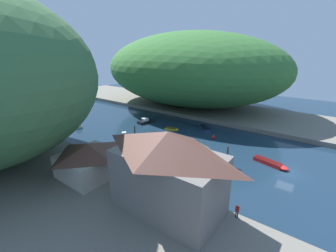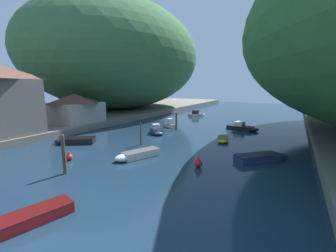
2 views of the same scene
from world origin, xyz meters
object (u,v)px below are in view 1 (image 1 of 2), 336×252
boat_mid_channel (202,148)px  boat_far_right_bank (204,127)px  waterfront_building (168,171)px  boat_navy_launch (78,125)px  boat_yellow_tender (147,142)px  channel_buoy_near (207,164)px  boat_near_quay (123,137)px  boat_small_dinghy (166,169)px  boat_cabin_cruiser (172,129)px  boathouse_shed (90,159)px  person_on_quay (237,210)px  boat_white_cruiser (272,164)px  boat_moored_right (147,121)px  channel_buoy_far (213,137)px

boat_mid_channel → boat_far_right_bank: bearing=-131.0°
waterfront_building → boat_navy_launch: 39.06m
boat_yellow_tender → boat_far_right_bank: size_ratio=0.66×
boat_far_right_bank → channel_buoy_near: bearing=-105.6°
boat_near_quay → boat_far_right_bank: bearing=-87.0°
boat_small_dinghy → boat_cabin_cruiser: bearing=-92.3°
boat_far_right_bank → boat_navy_launch: (-17.39, 25.74, 0.13)m
waterfront_building → boat_small_dinghy: waterfront_building is taller
boat_yellow_tender → boat_mid_channel: boat_yellow_tender is taller
channel_buoy_near → boathouse_shed: bearing=139.7°
channel_buoy_near → person_on_quay: bearing=-139.0°
person_on_quay → waterfront_building: bearing=24.7°
boat_white_cruiser → person_on_quay: person_on_quay is taller
boat_navy_launch → boat_moored_right: bearing=-15.6°
boathouse_shed → boat_yellow_tender: bearing=9.3°
boat_near_quay → boat_far_right_bank: size_ratio=0.65×
boat_yellow_tender → channel_buoy_near: bearing=38.8°
channel_buoy_near → channel_buoy_far: (11.58, 4.38, 0.06)m
boathouse_shed → channel_buoy_near: (13.72, -11.63, -3.08)m
boathouse_shed → boat_mid_channel: (19.01, -7.99, -3.09)m
channel_buoy_far → boat_small_dinghy: bearing=179.5°
boat_mid_channel → channel_buoy_far: 6.34m
channel_buoy_near → boat_navy_launch: bearing=91.6°
boat_white_cruiser → channel_buoy_near: 10.81m
waterfront_building → boat_small_dinghy: 11.42m
boat_yellow_tender → channel_buoy_near: boat_yellow_tender is taller
boat_cabin_cruiser → channel_buoy_far: 10.35m
boat_cabin_cruiser → boat_near_quay: 12.13m
waterfront_building → person_on_quay: 8.44m
boat_cabin_cruiser → boat_small_dinghy: 18.98m
boat_navy_launch → boat_mid_channel: bearing=-51.9°
boathouse_shed → channel_buoy_near: boathouse_shed is taller
boathouse_shed → person_on_quay: bearing=-79.3°
waterfront_building → boat_mid_channel: bearing=16.4°
boat_small_dinghy → boat_white_cruiser: 17.60m
boat_cabin_cruiser → person_on_quay: (-20.78, -23.32, 1.75)m
channel_buoy_near → channel_buoy_far: size_ratio=0.87×
boat_small_dinghy → boat_yellow_tender: bearing=-68.1°
boat_near_quay → boat_white_cruiser: (6.71, -28.48, -0.14)m
boat_cabin_cruiser → boat_far_right_bank: (5.52, -5.41, 0.08)m
boat_cabin_cruiser → channel_buoy_near: bearing=39.3°
boat_mid_channel → person_on_quay: (-15.18, -12.25, 1.63)m
boat_yellow_tender → boat_navy_launch: bearing=-130.9°
boat_mid_channel → boat_small_dinghy: bearing=17.1°
boat_cabin_cruiser → boat_white_cruiser: bearing=65.5°
boat_far_right_bank → channel_buoy_near: (-16.41, -9.30, 0.05)m
boat_small_dinghy → boat_navy_launch: bearing=-42.5°
boat_mid_channel → boat_moored_right: boat_moored_right is taller
boat_mid_channel → person_on_quay: bearing=60.9°
boat_yellow_tender → boat_near_quay: bearing=-125.4°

